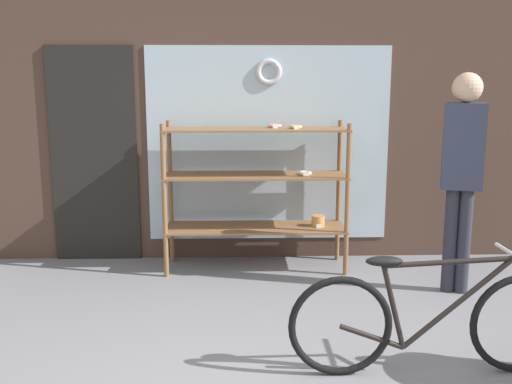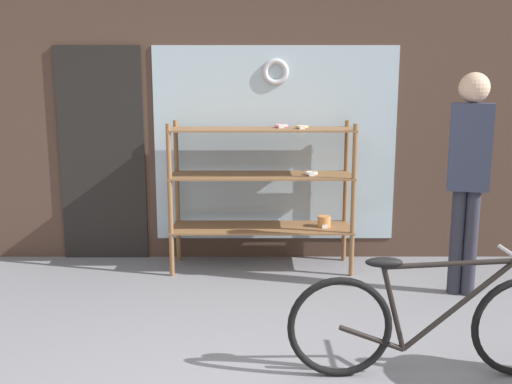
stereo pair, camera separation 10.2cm
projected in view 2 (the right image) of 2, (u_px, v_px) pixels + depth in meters
storefront_facade at (248, 86)px, 5.54m from camera, size 5.54×0.13×3.54m
display_case at (261, 182)px, 5.32m from camera, size 1.69×0.51×1.40m
bicycle at (428, 323)px, 3.39m from camera, size 1.73×0.46×0.76m
pedestrian at (466, 164)px, 4.61m from camera, size 0.36×0.27×1.83m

